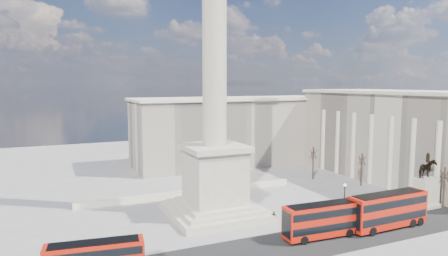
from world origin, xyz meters
TOP-DOWN VIEW (x-y plane):
  - ground at (0.00, 0.00)m, footprint 180.00×180.00m
  - asphalt_road at (5.00, -10.00)m, footprint 120.00×9.00m
  - nelsons_column at (0.00, 5.00)m, footprint 14.00×14.00m
  - balustrade_wall at (0.00, 16.00)m, footprint 40.00×0.60m
  - building_east at (45.00, 10.00)m, footprint 19.00×46.00m
  - building_northeast at (20.00, 40.00)m, footprint 51.00×17.00m
  - red_bus_b at (9.48, -9.46)m, footprint 11.37×3.19m
  - red_bus_c at (19.69, -10.37)m, footprint 12.37×3.13m
  - victorian_lamp at (15.70, -6.03)m, footprint 0.49×0.49m
  - equestrian_statue at (33.00, -5.55)m, footprint 4.35×3.26m
  - bare_tree_near at (34.45, -7.65)m, footprint 1.65×1.65m
  - bare_tree_mid at (33.11, 9.17)m, footprint 1.78×1.78m
  - bare_tree_far at (27.54, 17.36)m, footprint 1.77×1.77m
  - pedestrian_walking at (28.25, -2.09)m, footprint 0.72×0.54m
  - pedestrian_standing at (24.22, -6.50)m, footprint 1.09×1.02m
  - pedestrian_crossing at (6.51, -1.76)m, footprint 0.88×0.98m

SIDE VIEW (x-z plane):
  - ground at x=0.00m, z-range 0.00..0.00m
  - asphalt_road at x=5.00m, z-range 0.00..0.01m
  - balustrade_wall at x=0.00m, z-range 0.00..1.10m
  - pedestrian_crossing at x=6.51m, z-range 0.00..1.60m
  - pedestrian_standing at x=24.22m, z-range 0.00..1.79m
  - pedestrian_walking at x=28.25m, z-range 0.00..1.80m
  - red_bus_b at x=9.48m, z-range 0.11..4.67m
  - red_bus_c at x=19.69m, z-range 0.12..5.12m
  - equestrian_statue at x=33.00m, z-range -1.33..7.63m
  - victorian_lamp at x=15.70m, z-range 0.51..6.26m
  - bare_tree_mid at x=33.11m, z-range 1.94..8.69m
  - bare_tree_near at x=34.45m, z-range 2.08..9.30m
  - bare_tree_far at x=27.54m, z-range 2.08..9.31m
  - building_northeast at x=20.00m, z-range 0.02..16.62m
  - building_east at x=45.00m, z-range 0.02..18.62m
  - nelsons_column at x=0.00m, z-range -12.01..37.84m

